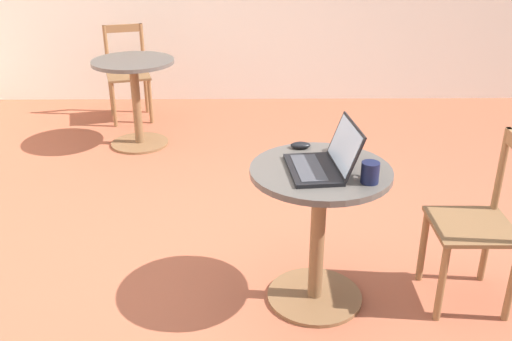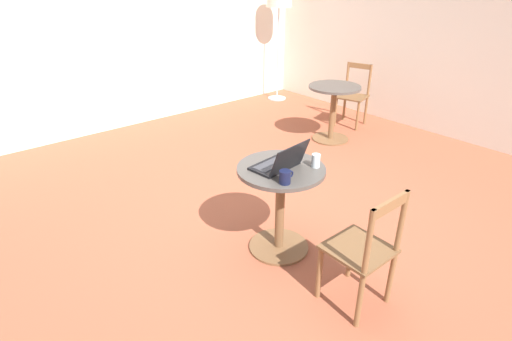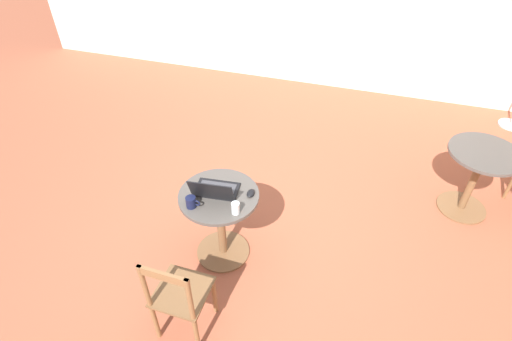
% 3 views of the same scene
% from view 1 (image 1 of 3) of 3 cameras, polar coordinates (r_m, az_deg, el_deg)
% --- Properties ---
extents(ground_plane, '(16.00, 16.00, 0.00)m').
position_cam_1_polar(ground_plane, '(3.16, -0.38, -10.18)').
color(ground_plane, '#9E5138').
extents(cafe_table_near, '(0.66, 0.66, 0.72)m').
position_cam_1_polar(cafe_table_near, '(2.73, 6.29, -4.13)').
color(cafe_table_near, brown).
rests_on(cafe_table_near, ground_plane).
extents(cafe_table_mid, '(0.66, 0.66, 0.72)m').
position_cam_1_polar(cafe_table_mid, '(4.79, -12.00, 8.14)').
color(cafe_table_mid, brown).
rests_on(cafe_table_mid, ground_plane).
extents(chair_near_front, '(0.39, 0.39, 0.86)m').
position_cam_1_polar(chair_near_front, '(2.95, 21.57, -5.09)').
color(chair_near_front, brown).
rests_on(chair_near_front, ground_plane).
extents(chair_mid_right, '(0.47, 0.47, 0.86)m').
position_cam_1_polar(chair_mid_right, '(5.50, -12.69, 9.39)').
color(chair_mid_right, brown).
rests_on(chair_mid_right, ground_plane).
extents(laptop, '(0.38, 0.33, 0.22)m').
position_cam_1_polar(laptop, '(2.58, 6.74, 0.91)').
color(laptop, black).
rests_on(laptop, cafe_table_near).
extents(mouse, '(0.06, 0.10, 0.03)m').
position_cam_1_polar(mouse, '(2.84, 4.48, 2.54)').
color(mouse, black).
rests_on(mouse, cafe_table_near).
extents(mug, '(0.12, 0.08, 0.09)m').
position_cam_1_polar(mug, '(2.51, 11.33, -0.17)').
color(mug, '#141938').
rests_on(mug, cafe_table_near).
extents(drinking_glass, '(0.06, 0.06, 0.10)m').
position_cam_1_polar(drinking_glass, '(2.81, 9.21, 2.81)').
color(drinking_glass, silver).
rests_on(drinking_glass, cafe_table_near).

